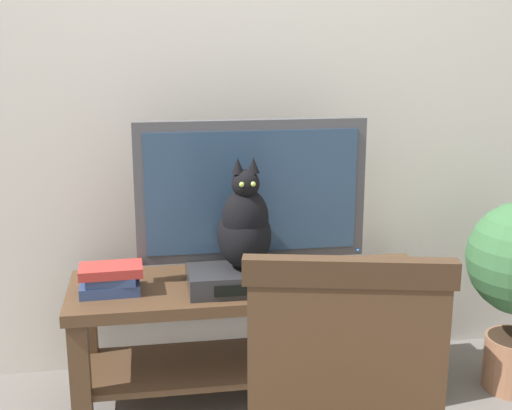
{
  "coord_description": "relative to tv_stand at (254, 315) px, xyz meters",
  "views": [
    {
      "loc": [
        -0.4,
        -1.81,
        1.4
      ],
      "look_at": [
        -0.01,
        0.58,
        0.8
      ],
      "focal_mm": 47.9,
      "sensor_mm": 36.0,
      "label": 1
    }
  ],
  "objects": [
    {
      "name": "media_box",
      "position": [
        -0.05,
        -0.05,
        0.18
      ],
      "size": [
        0.42,
        0.27,
        0.08
      ],
      "color": "#2D2D30",
      "rests_on": "tv_stand"
    },
    {
      "name": "back_wall",
      "position": [
        0.01,
        0.39,
        1.06
      ],
      "size": [
        7.0,
        0.12,
        2.8
      ],
      "primitive_type": "cube",
      "color": "silver",
      "rests_on": "ground"
    },
    {
      "name": "tv",
      "position": [
        0.0,
        0.06,
        0.46
      ],
      "size": [
        0.88,
        0.2,
        0.61
      ],
      "color": "#4C4C51",
      "rests_on": "tv_stand"
    },
    {
      "name": "cat",
      "position": [
        -0.04,
        -0.07,
        0.38
      ],
      "size": [
        0.2,
        0.31,
        0.42
      ],
      "color": "black",
      "rests_on": "media_box"
    },
    {
      "name": "book_stack",
      "position": [
        -0.54,
        -0.03,
        0.19
      ],
      "size": [
        0.23,
        0.17,
        0.11
      ],
      "color": "#33477A",
      "rests_on": "tv_stand"
    },
    {
      "name": "tv_stand",
      "position": [
        0.0,
        0.0,
        0.0
      ],
      "size": [
        1.4,
        0.47,
        0.48
      ],
      "color": "#513823",
      "rests_on": "ground"
    }
  ]
}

